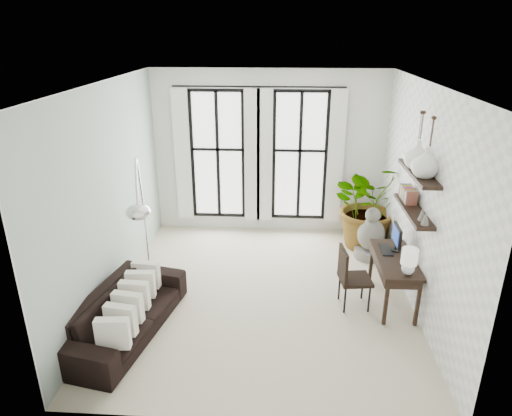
# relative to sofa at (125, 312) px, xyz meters

# --- Properties ---
(floor) EXTENTS (5.00, 5.00, 0.00)m
(floor) POSITION_rel_sofa_xyz_m (1.80, 1.08, -0.32)
(floor) COLOR beige
(floor) RESTS_ON ground
(ceiling) EXTENTS (5.00, 5.00, 0.00)m
(ceiling) POSITION_rel_sofa_xyz_m (1.80, 1.08, 2.88)
(ceiling) COLOR white
(ceiling) RESTS_ON wall_back
(wall_left) EXTENTS (0.00, 5.00, 5.00)m
(wall_left) POSITION_rel_sofa_xyz_m (-0.45, 1.08, 1.28)
(wall_left) COLOR #A0B3A6
(wall_left) RESTS_ON floor
(wall_right) EXTENTS (0.00, 5.00, 5.00)m
(wall_right) POSITION_rel_sofa_xyz_m (4.05, 1.08, 1.28)
(wall_right) COLOR white
(wall_right) RESTS_ON floor
(wall_back) EXTENTS (4.50, 0.00, 4.50)m
(wall_back) POSITION_rel_sofa_xyz_m (1.80, 3.58, 1.28)
(wall_back) COLOR white
(wall_back) RESTS_ON floor
(windows) EXTENTS (3.26, 0.13, 2.65)m
(windows) POSITION_rel_sofa_xyz_m (1.60, 3.50, 1.24)
(windows) COLOR white
(windows) RESTS_ON wall_back
(wall_shelves) EXTENTS (0.25, 1.30, 0.60)m
(wall_shelves) POSITION_rel_sofa_xyz_m (3.91, 1.00, 1.41)
(wall_shelves) COLOR black
(wall_shelves) RESTS_ON wall_right
(sofa) EXTENTS (1.27, 2.30, 0.63)m
(sofa) POSITION_rel_sofa_xyz_m (0.00, 0.00, 0.00)
(sofa) COLOR black
(sofa) RESTS_ON floor
(throw_pillows) EXTENTS (0.40, 1.52, 0.40)m
(throw_pillows) POSITION_rel_sofa_xyz_m (0.10, 0.00, 0.18)
(throw_pillows) COLOR white
(throw_pillows) RESTS_ON sofa
(plant) EXTENTS (1.86, 1.74, 1.67)m
(plant) POSITION_rel_sofa_xyz_m (3.70, 2.92, 0.52)
(plant) COLOR #2D7228
(plant) RESTS_ON floor
(desk) EXTENTS (0.54, 1.27, 1.14)m
(desk) POSITION_rel_sofa_xyz_m (3.75, 0.91, 0.39)
(desk) COLOR black
(desk) RESTS_ON floor
(desk_chair) EXTENTS (0.49, 0.49, 0.94)m
(desk_chair) POSITION_rel_sofa_xyz_m (3.09, 0.82, 0.22)
(desk_chair) COLOR black
(desk_chair) RESTS_ON floor
(arc_lamp) EXTENTS (0.72, 1.76, 2.29)m
(arc_lamp) POSITION_rel_sofa_xyz_m (0.10, 0.76, 1.46)
(arc_lamp) COLOR silver
(arc_lamp) RESTS_ON floor
(buddha) EXTENTS (0.53, 0.53, 0.96)m
(buddha) POSITION_rel_sofa_xyz_m (3.67, 2.41, 0.09)
(buddha) COLOR gray
(buddha) RESTS_ON floor
(vase_a) EXTENTS (0.37, 0.37, 0.38)m
(vase_a) POSITION_rel_sofa_xyz_m (3.91, 0.71, 1.95)
(vase_a) COLOR white
(vase_a) RESTS_ON shelf_upper
(vase_b) EXTENTS (0.37, 0.37, 0.38)m
(vase_b) POSITION_rel_sofa_xyz_m (3.91, 1.11, 1.95)
(vase_b) COLOR white
(vase_b) RESTS_ON shelf_upper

